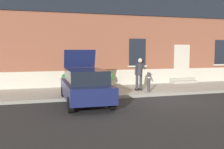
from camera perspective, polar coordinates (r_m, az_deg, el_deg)
The scene contains 10 objects.
ground_plane at distance 12.31m, azimuth 11.37°, elevation -5.51°, with size 80.00×80.00×0.00m, color #232326.
sidewalk at distance 14.80m, azimuth 6.29°, elevation -3.34°, with size 24.00×3.60×0.15m, color #99968E.
curb_edge at distance 13.12m, azimuth 9.45°, elevation -4.48°, with size 24.00×0.12×0.15m, color gray.
building_facade at distance 17.02m, azimuth 3.15°, elevation 10.13°, with size 24.00×1.52×7.50m.
entrance_stoop at distance 17.83m, azimuth 15.45°, elevation -1.36°, with size 1.80×0.64×0.32m.
hatchback_car_navy at distance 11.03m, azimuth -5.93°, elevation -2.48°, with size 1.83×4.09×2.34m.
bollard_near_person at distance 13.34m, azimuth 8.16°, elevation -1.54°, with size 0.15×0.15×1.04m.
person_on_phone at distance 13.78m, azimuth 6.09°, elevation 0.52°, with size 0.51×0.51×1.74m.
planter_terracotta at distance 14.75m, azimuth -10.22°, elevation -1.34°, with size 0.44×0.44×0.86m.
planter_cream at distance 15.25m, azimuth -0.44°, elevation -1.04°, with size 0.44×0.44×0.86m.
Camera 1 is at (-5.69, -10.68, 2.27)m, focal length 41.24 mm.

